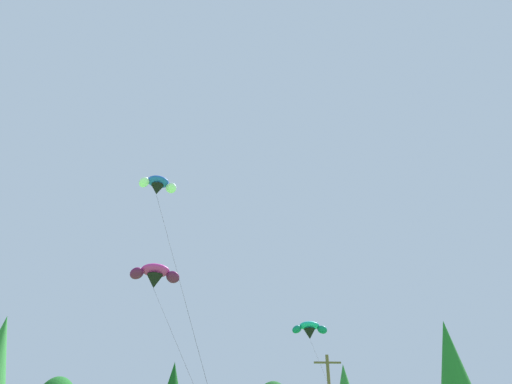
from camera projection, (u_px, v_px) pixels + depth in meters
treeline_tree_g at (454, 376)px, 45.14m from camera, size 4.83×4.83×14.67m
parafoil_kite_high_blue_white at (158, 185)px, 29.90m from camera, size 6.72×7.17×16.77m
parafoil_kite_mid_teal at (310, 330)px, 41.98m from camera, size 3.53×18.24×12.07m
parafoil_kite_far_magenta at (155, 276)px, 35.51m from camera, size 8.50×15.75×13.93m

